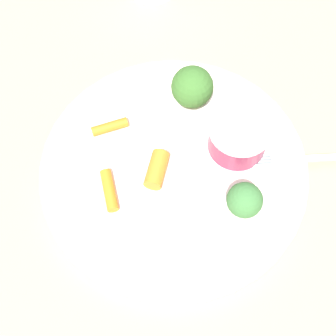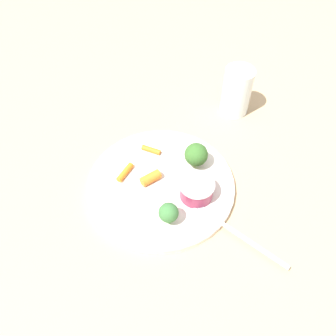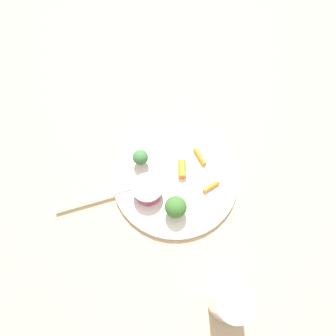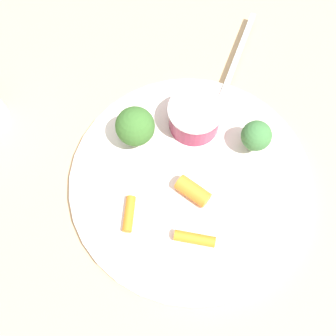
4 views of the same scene
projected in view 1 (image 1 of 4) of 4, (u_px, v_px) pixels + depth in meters
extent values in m
plane|color=tan|center=(174.00, 171.00, 0.48)|extent=(2.40, 2.40, 0.00)
cylinder|color=silver|center=(174.00, 169.00, 0.48)|extent=(0.27, 0.27, 0.01)
cylinder|color=#8C2846|center=(238.00, 138.00, 0.47)|extent=(0.06, 0.06, 0.03)
cylinder|color=silver|center=(240.00, 129.00, 0.45)|extent=(0.06, 0.06, 0.00)
cylinder|color=#8BBE5A|center=(191.00, 100.00, 0.50)|extent=(0.01, 0.01, 0.01)
sphere|color=#366529|center=(192.00, 87.00, 0.48)|extent=(0.04, 0.04, 0.04)
cylinder|color=#7FC46C|center=(242.00, 208.00, 0.44)|extent=(0.01, 0.01, 0.01)
sphere|color=#3B7039|center=(245.00, 200.00, 0.43)|extent=(0.03, 0.03, 0.03)
cylinder|color=orange|center=(157.00, 170.00, 0.46)|extent=(0.03, 0.04, 0.02)
cylinder|color=orange|center=(109.00, 190.00, 0.45)|extent=(0.04, 0.04, 0.01)
cylinder|color=orange|center=(110.00, 126.00, 0.49)|extent=(0.03, 0.04, 0.01)
cube|color=#AFC0C3|center=(258.00, 165.00, 0.47)|extent=(0.02, 0.02, 0.00)
cube|color=#AFC0C3|center=(257.00, 162.00, 0.47)|extent=(0.02, 0.02, 0.00)
cube|color=#AFC0C3|center=(257.00, 159.00, 0.47)|extent=(0.02, 0.02, 0.00)
cube|color=#AFC0C3|center=(256.00, 156.00, 0.47)|extent=(0.02, 0.02, 0.00)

